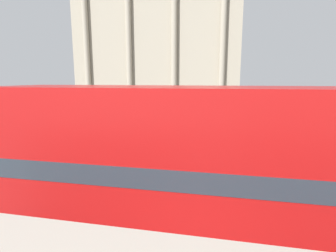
{
  "coord_description": "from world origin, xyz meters",
  "views": [
    {
      "loc": [
        0.32,
        -2.28,
        4.49
      ],
      "look_at": [
        -3.3,
        15.35,
        1.27
      ],
      "focal_mm": 28.0,
      "sensor_mm": 36.0,
      "label": 1
    }
  ],
  "objects": [
    {
      "name": "car_maroon",
      "position": [
        -5.25,
        18.62,
        0.7
      ],
      "size": [
        4.2,
        1.93,
        1.35
      ],
      "rotation": [
        0.0,
        0.0,
        0.07
      ],
      "color": "black",
      "rests_on": "ground_plane"
    },
    {
      "name": "double_decker_bus",
      "position": [
        -0.05,
        3.75,
        2.39
      ],
      "size": [
        10.24,
        2.68,
        4.32
      ],
      "rotation": [
        0.0,
        0.0,
        -0.13
      ],
      "color": "black",
      "rests_on": "ground_plane"
    },
    {
      "name": "traffic_light_mid",
      "position": [
        -4.18,
        15.61,
        2.31
      ],
      "size": [
        0.42,
        0.24,
        3.51
      ],
      "color": "black",
      "rests_on": "ground_plane"
    },
    {
      "name": "pedestrian_red",
      "position": [
        8.36,
        21.46,
        0.92
      ],
      "size": [
        0.32,
        0.32,
        1.61
      ],
      "rotation": [
        0.0,
        0.0,
        5.24
      ],
      "color": "#282B33",
      "rests_on": "ground_plane"
    },
    {
      "name": "pedestrian_white",
      "position": [
        -6.89,
        10.7,
        0.96
      ],
      "size": [
        0.32,
        0.32,
        1.67
      ],
      "rotation": [
        0.0,
        0.0,
        1.74
      ],
      "color": "#282B33",
      "rests_on": "ground_plane"
    },
    {
      "name": "traffic_light_near",
      "position": [
        -1.79,
        9.47,
        2.24
      ],
      "size": [
        0.42,
        0.24,
        3.41
      ],
      "color": "black",
      "rests_on": "ground_plane"
    },
    {
      "name": "plaza_building_left",
      "position": [
        -10.77,
        44.05,
        12.4
      ],
      "size": [
        27.9,
        11.53,
        24.8
      ],
      "color": "#A39984",
      "rests_on": "ground_plane"
    }
  ]
}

